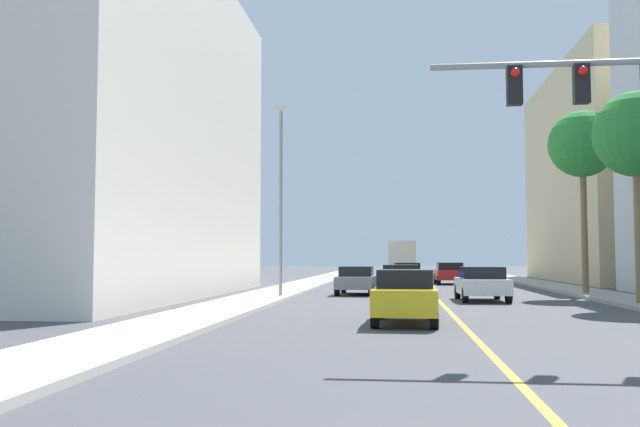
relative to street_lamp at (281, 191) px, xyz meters
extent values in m
plane|color=#47474C|center=(7.00, 15.62, -4.89)|extent=(192.00, 192.00, 0.00)
cube|color=beige|center=(-0.82, 15.62, -4.81)|extent=(2.64, 168.00, 0.15)
cube|color=#9E9B93|center=(14.82, 15.62, -4.81)|extent=(2.64, 168.00, 0.15)
cube|color=yellow|center=(7.00, 15.62, -4.88)|extent=(0.16, 144.00, 0.01)
cube|color=silver|center=(-11.99, 0.78, 3.26)|extent=(16.88, 24.41, 16.29)
cylinder|color=gray|center=(9.93, -15.65, 1.10)|extent=(7.93, 0.14, 0.14)
cube|color=black|center=(9.14, -15.65, 0.65)|extent=(0.32, 0.24, 0.84)
sphere|color=red|center=(9.14, -15.79, 0.90)|extent=(0.20, 0.20, 0.20)
cube|color=black|center=(7.75, -15.65, 0.65)|extent=(0.32, 0.24, 0.84)
sphere|color=red|center=(7.75, -15.79, 0.90)|extent=(0.20, 0.20, 0.20)
cylinder|color=gray|center=(0.00, 0.00, -0.55)|extent=(0.16, 0.16, 8.36)
cube|color=beige|center=(0.00, 0.00, 3.78)|extent=(0.56, 0.28, 0.20)
cylinder|color=brown|center=(14.41, -3.42, -1.52)|extent=(0.42, 0.42, 6.43)
sphere|color=#287F33|center=(14.41, -3.42, 1.69)|extent=(3.30, 3.30, 3.30)
cone|color=#287F33|center=(14.56, -2.45, 1.49)|extent=(1.54, 0.65, 1.45)
cone|color=#287F33|center=(13.62, -2.83, 1.49)|extent=(1.15, 1.41, 1.50)
cone|color=#287F33|center=(13.64, -4.05, 1.49)|extent=(0.98, 1.08, 1.61)
cylinder|color=brown|center=(14.26, 3.74, -1.12)|extent=(0.30, 0.30, 7.24)
sphere|color=#287F33|center=(14.26, 3.74, 2.50)|extent=(3.25, 3.25, 3.25)
cone|color=#287F33|center=(15.22, 3.56, 2.30)|extent=(0.68, 1.68, 1.69)
cone|color=#287F33|center=(14.64, 4.63, 2.30)|extent=(1.21, 0.79, 1.54)
cone|color=#287F33|center=(13.79, 4.59, 2.30)|extent=(1.74, 1.26, 1.60)
cone|color=#287F33|center=(13.28, 3.71, 2.30)|extent=(0.48, 1.65, 1.32)
cone|color=#287F33|center=(13.76, 2.90, 2.30)|extent=(1.64, 1.30, 1.37)
cone|color=#287F33|center=(14.58, 2.82, 2.30)|extent=(1.52, 0.86, 1.82)
cube|color=#196638|center=(5.41, 4.12, -4.23)|extent=(2.01, 4.50, 0.66)
cube|color=black|center=(5.40, 3.84, -3.65)|extent=(1.73, 2.16, 0.51)
cylinder|color=black|center=(4.60, 5.82, -4.57)|extent=(0.23, 0.64, 0.64)
cylinder|color=black|center=(6.30, 5.78, -4.57)|extent=(0.23, 0.64, 0.64)
cylinder|color=black|center=(4.52, 2.46, -4.57)|extent=(0.23, 0.64, 0.64)
cylinder|color=black|center=(6.23, 2.42, -4.57)|extent=(0.23, 0.64, 0.64)
cube|color=gold|center=(5.45, -10.98, -4.22)|extent=(1.86, 3.87, 0.69)
cube|color=black|center=(5.45, -10.96, -3.62)|extent=(1.58, 1.72, 0.50)
cylinder|color=black|center=(4.72, -9.59, -4.57)|extent=(0.24, 0.65, 0.64)
cylinder|color=black|center=(6.26, -9.64, -4.57)|extent=(0.24, 0.65, 0.64)
cylinder|color=black|center=(4.64, -12.31, -4.57)|extent=(0.24, 0.65, 0.64)
cylinder|color=black|center=(6.17, -12.36, -4.57)|extent=(0.24, 0.65, 0.64)
cube|color=slate|center=(3.20, 3.97, -4.27)|extent=(1.95, 4.10, 0.60)
cube|color=black|center=(3.20, 3.85, -3.72)|extent=(1.66, 1.77, 0.49)
cylinder|color=black|center=(2.44, 5.47, -4.57)|extent=(0.24, 0.65, 0.64)
cylinder|color=black|center=(4.06, 5.42, -4.57)|extent=(0.24, 0.65, 0.64)
cylinder|color=black|center=(2.34, 2.52, -4.57)|extent=(0.24, 0.65, 0.64)
cylinder|color=black|center=(3.97, 2.47, -4.57)|extent=(0.24, 0.65, 0.64)
cube|color=white|center=(8.82, -0.58, -4.25)|extent=(2.02, 3.97, 0.64)
cube|color=black|center=(8.82, -0.69, -3.68)|extent=(1.75, 2.03, 0.50)
cylinder|color=black|center=(7.92, 0.82, -4.57)|extent=(0.23, 0.64, 0.64)
cylinder|color=black|center=(9.66, 0.85, -4.57)|extent=(0.23, 0.64, 0.64)
cylinder|color=black|center=(7.98, -2.02, -4.57)|extent=(0.23, 0.64, 0.64)
cylinder|color=black|center=(9.72, -1.98, -4.57)|extent=(0.23, 0.64, 0.64)
cube|color=red|center=(8.85, 17.79, -4.23)|extent=(1.98, 4.02, 0.68)
cube|color=black|center=(8.85, 17.53, -3.64)|extent=(1.70, 1.97, 0.50)
cylinder|color=black|center=(7.97, 19.21, -4.57)|extent=(0.23, 0.64, 0.64)
cylinder|color=black|center=(9.66, 19.25, -4.57)|extent=(0.23, 0.64, 0.64)
cylinder|color=black|center=(8.04, 16.33, -4.57)|extent=(0.23, 0.64, 0.64)
cylinder|color=black|center=(9.72, 16.37, -4.57)|extent=(0.23, 0.64, 0.64)
cube|color=#1E389E|center=(5.84, 13.55, -4.23)|extent=(1.97, 4.16, 0.67)
cube|color=black|center=(5.85, 13.44, -3.63)|extent=(1.66, 1.98, 0.52)
cylinder|color=black|center=(4.98, 15.01, -4.57)|extent=(0.25, 0.65, 0.64)
cylinder|color=black|center=(6.59, 15.07, -4.57)|extent=(0.25, 0.65, 0.64)
cylinder|color=black|center=(5.10, 12.02, -4.57)|extent=(0.25, 0.65, 0.64)
cylinder|color=black|center=(6.71, 12.09, -4.57)|extent=(0.25, 0.65, 0.64)
cube|color=silver|center=(5.68, 36.21, -3.64)|extent=(2.41, 2.34, 1.60)
cube|color=beige|center=(5.69, 32.04, -3.01)|extent=(2.42, 6.02, 2.86)
cylinder|color=black|center=(4.63, 36.21, -4.44)|extent=(0.28, 0.90, 0.90)
cylinder|color=black|center=(6.73, 36.22, -4.44)|extent=(0.28, 0.90, 0.90)
cylinder|color=black|center=(4.64, 30.53, -4.44)|extent=(0.28, 0.90, 0.90)
cylinder|color=black|center=(6.74, 30.54, -4.44)|extent=(0.28, 0.90, 0.90)
camera|label=1|loc=(5.21, -30.44, -3.01)|focal=38.31mm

